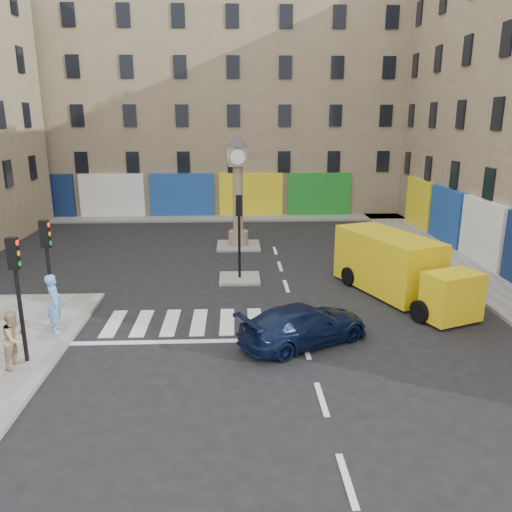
{
  "coord_description": "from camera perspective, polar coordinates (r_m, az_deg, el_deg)",
  "views": [
    {
      "loc": [
        -2.18,
        -13.32,
        6.97
      ],
      "look_at": [
        -1.4,
        4.72,
        2.0
      ],
      "focal_mm": 35.0,
      "sensor_mm": 36.0,
      "label": 1
    }
  ],
  "objects": [
    {
      "name": "ground",
      "position": [
        15.19,
        6.2,
        -12.03
      ],
      "size": [
        120.0,
        120.0,
        0.0
      ],
      "primitive_type": "plane",
      "color": "black",
      "rests_on": "ground"
    },
    {
      "name": "sidewalk_right",
      "position": [
        26.64,
        21.75,
        -0.74
      ],
      "size": [
        2.6,
        30.0,
        0.15
      ],
      "primitive_type": "cube",
      "color": "gray",
      "rests_on": "ground"
    },
    {
      "name": "sidewalk_far",
      "position": [
        36.23,
        -5.31,
        4.35
      ],
      "size": [
        32.0,
        2.4,
        0.15
      ],
      "primitive_type": "cube",
      "color": "gray",
      "rests_on": "ground"
    },
    {
      "name": "island_near",
      "position": [
        22.41,
        -1.88,
        -2.58
      ],
      "size": [
        1.8,
        1.8,
        0.12
      ],
      "primitive_type": "cube",
      "color": "gray",
      "rests_on": "ground"
    },
    {
      "name": "island_far",
      "position": [
        28.18,
        -2.02,
        1.19
      ],
      "size": [
        2.4,
        2.4,
        0.12
      ],
      "primitive_type": "cube",
      "color": "gray",
      "rests_on": "ground"
    },
    {
      "name": "building_far",
      "position": [
        41.39,
        -5.22,
        17.45
      ],
      "size": [
        32.0,
        10.0,
        17.0
      ],
      "primitive_type": "cube",
      "color": "gray",
      "rests_on": "ground"
    },
    {
      "name": "traffic_light_left_near",
      "position": [
        15.47,
        -25.68,
        -2.52
      ],
      "size": [
        0.28,
        0.22,
        3.7
      ],
      "color": "black",
      "rests_on": "sidewalk_left"
    },
    {
      "name": "traffic_light_left_far",
      "position": [
        17.6,
        -22.72,
        -0.14
      ],
      "size": [
        0.28,
        0.22,
        3.7
      ],
      "color": "black",
      "rests_on": "sidewalk_left"
    },
    {
      "name": "traffic_light_island",
      "position": [
        21.77,
        -1.94,
        3.77
      ],
      "size": [
        0.28,
        0.22,
        3.7
      ],
      "color": "black",
      "rests_on": "island_near"
    },
    {
      "name": "clock_pillar",
      "position": [
        27.53,
        -2.09,
        8.24
      ],
      "size": [
        1.2,
        1.2,
        6.1
      ],
      "color": "#968762",
      "rests_on": "island_far"
    },
    {
      "name": "navy_sedan",
      "position": [
        16.14,
        5.51,
        -7.8
      ],
      "size": [
        4.7,
        3.63,
        1.27
      ],
      "primitive_type": "imported",
      "rotation": [
        0.0,
        0.0,
        2.06
      ],
      "color": "black",
      "rests_on": "ground"
    },
    {
      "name": "yellow_van",
      "position": [
        20.86,
        15.87,
        -1.25
      ],
      "size": [
        4.25,
        6.95,
        2.43
      ],
      "rotation": [
        0.0,
        0.0,
        0.37
      ],
      "color": "yellow",
      "rests_on": "ground"
    },
    {
      "name": "pedestrian_blue",
      "position": [
        17.74,
        -22.03,
        -5.0
      ],
      "size": [
        0.64,
        0.81,
        1.97
      ],
      "primitive_type": "imported",
      "rotation": [
        0.0,
        0.0,
        1.83
      ],
      "color": "#6298E1",
      "rests_on": "sidewalk_left"
    },
    {
      "name": "pedestrian_tan",
      "position": [
        15.8,
        -25.85,
        -8.52
      ],
      "size": [
        0.78,
        0.92,
        1.66
      ],
      "primitive_type": "imported",
      "rotation": [
        0.0,
        0.0,
        1.37
      ],
      "color": "tan",
      "rests_on": "sidewalk_left"
    }
  ]
}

